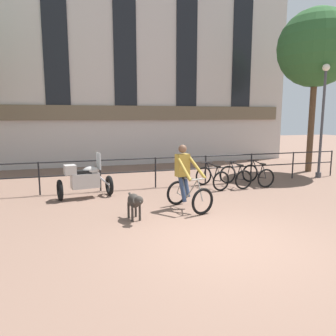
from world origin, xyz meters
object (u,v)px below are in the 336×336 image
object	(u,v)px
parked_bicycle_mid_right	(258,175)
street_lamp	(323,115)
parked_bicycle_mid_left	(235,176)
parked_bicycle_near_lamp	(212,178)
dog	(135,201)
cyclist_with_bike	(186,180)
parked_motorcycle	(85,180)

from	to	relation	value
parked_bicycle_mid_right	street_lamp	world-z (taller)	street_lamp
parked_bicycle_mid_left	parked_bicycle_near_lamp	bearing A→B (deg)	-2.29
parked_bicycle_near_lamp	street_lamp	size ratio (longest dim) A/B	0.27
dog	parked_bicycle_mid_left	world-z (taller)	parked_bicycle_mid_left
cyclist_with_bike	parked_bicycle_mid_right	xyz separation A→B (m)	(3.53, 2.09, -0.41)
dog	parked_bicycle_mid_left	distance (m)	4.93
cyclist_with_bike	parked_motorcycle	distance (m)	3.21
street_lamp	dog	bearing A→B (deg)	-158.68
parked_bicycle_near_lamp	parked_bicycle_mid_left	xyz separation A→B (m)	(0.90, -0.00, 0.00)
cyclist_with_bike	street_lamp	bearing A→B (deg)	4.83
parked_motorcycle	street_lamp	xyz separation A→B (m)	(9.18, 0.63, 1.92)
parked_motorcycle	street_lamp	distance (m)	9.40
cyclist_with_bike	street_lamp	distance (m)	7.36
dog	parked_bicycle_mid_left	bearing A→B (deg)	26.84
parked_motorcycle	parked_bicycle_mid_right	bearing A→B (deg)	-98.07
dog	parked_motorcycle	world-z (taller)	parked_motorcycle
parked_bicycle_mid_right	street_lamp	bearing A→B (deg)	-169.91
parked_bicycle_near_lamp	street_lamp	world-z (taller)	street_lamp
cyclist_with_bike	parked_bicycle_near_lamp	xyz separation A→B (m)	(1.73, 2.09, -0.41)
street_lamp	parked_bicycle_near_lamp	bearing A→B (deg)	-174.07
parked_bicycle_near_lamp	street_lamp	xyz separation A→B (m)	(4.93, 0.51, 2.13)
dog	street_lamp	xyz separation A→B (m)	(8.17, 3.19, 2.03)
parked_bicycle_near_lamp	parked_bicycle_mid_right	xyz separation A→B (m)	(1.79, -0.00, 0.00)
parked_bicycle_mid_left	parked_motorcycle	bearing A→B (deg)	-0.97
parked_bicycle_mid_left	dog	bearing A→B (deg)	30.62
parked_bicycle_near_lamp	cyclist_with_bike	bearing A→B (deg)	40.96
dog	parked_bicycle_mid_right	bearing A→B (deg)	21.94
dog	parked_bicycle_mid_left	xyz separation A→B (m)	(4.14, 2.68, -0.10)
parked_bicycle_near_lamp	dog	bearing A→B (deg)	30.13
parked_bicycle_near_lamp	street_lamp	bearing A→B (deg)	176.51
parked_motorcycle	parked_bicycle_mid_left	size ratio (longest dim) A/B	1.48
dog	parked_bicycle_near_lamp	world-z (taller)	parked_bicycle_near_lamp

